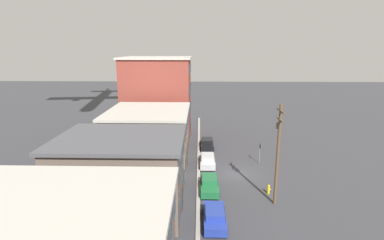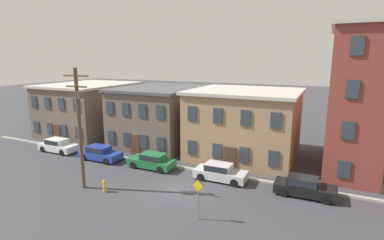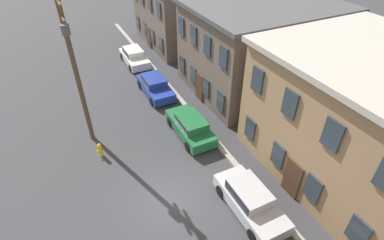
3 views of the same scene
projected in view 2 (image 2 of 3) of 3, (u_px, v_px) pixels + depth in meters
name	position (u px, v px, depth m)	size (l,w,h in m)	color
ground_plane	(177.00, 191.00, 23.34)	(200.00, 200.00, 0.00)	#38383D
kerb_strip	(200.00, 170.00, 27.32)	(56.00, 0.36, 0.16)	#9E998E
apartment_corner	(90.00, 108.00, 41.13)	(9.89, 11.93, 6.74)	#66564C
apartment_midblock	(160.00, 115.00, 35.92)	(8.90, 10.92, 6.79)	#66564C
apartment_far	(245.00, 123.00, 30.99)	(10.81, 9.63, 6.98)	#9E7A56
car_white	(58.00, 145.00, 32.94)	(4.40, 1.92, 1.43)	silver
car_blue	(100.00, 153.00, 30.27)	(4.40, 1.92, 1.43)	#233899
car_green	(152.00, 160.00, 27.98)	(4.40, 1.92, 1.43)	#1E6638
car_silver	(220.00, 172.00, 25.23)	(4.40, 1.92, 1.43)	#B7B7BC
car_black	(304.00, 186.00, 22.37)	(4.40, 1.92, 1.43)	black
caution_sign	(198.00, 193.00, 18.82)	(0.87, 0.08, 2.74)	slate
utility_pole	(80.00, 123.00, 22.76)	(2.40, 0.44, 9.46)	brown
fire_hydrant	(104.00, 186.00, 23.06)	(0.24, 0.34, 0.96)	yellow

